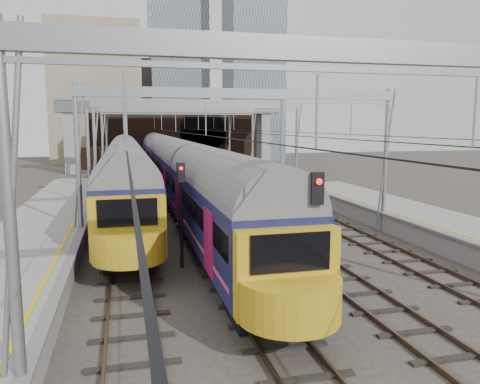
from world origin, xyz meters
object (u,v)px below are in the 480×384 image
object	(u,v)px
train_main	(168,162)
signal_near_left	(181,201)
train_second	(125,173)
signal_near_centre	(314,236)

from	to	relation	value
train_main	signal_near_left	size ratio (longest dim) A/B	14.94
train_second	signal_near_left	xyz separation A→B (m)	(2.19, -15.22, 0.29)
train_second	signal_near_centre	bearing A→B (deg)	-77.90
signal_near_centre	train_main	bearing A→B (deg)	100.06
train_main	signal_near_left	distance (m)	25.33
train_second	signal_near_left	distance (m)	15.38
train_main	signal_near_centre	bearing A→B (deg)	-88.42
signal_near_left	signal_near_centre	xyz separation A→B (m)	(2.72, -7.69, 0.16)
train_main	signal_near_centre	xyz separation A→B (m)	(0.91, -32.95, 0.47)
train_main	signal_near_left	bearing A→B (deg)	-94.10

